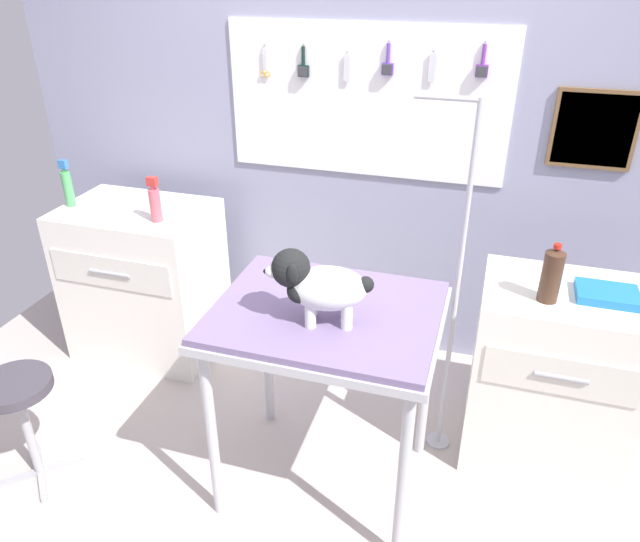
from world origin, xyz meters
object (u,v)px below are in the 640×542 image
soda_bottle (552,275)px  counter_left (145,280)px  shampoo_bottle (155,202)px  grooming_table (326,330)px  dog (317,285)px  grooming_arm (453,307)px  stool (19,401)px  cabinet_right (550,375)px

soda_bottle → counter_left: bearing=171.4°
counter_left → shampoo_bottle: shampoo_bottle is taller
shampoo_bottle → counter_left: bearing=152.2°
grooming_table → dog: dog is taller
grooming_arm → stool: grooming_arm is taller
cabinet_right → stool: size_ratio=1.63×
grooming_table → stool: bearing=-164.1°
dog → shampoo_bottle: dog is taller
counter_left → cabinet_right: bearing=-5.7°
dog → shampoo_bottle: size_ratio=1.64×
grooming_table → counter_left: bearing=151.6°
dog → cabinet_right: (0.92, 0.57, -0.62)m
grooming_table → counter_left: (-1.29, 0.70, -0.36)m
stool → soda_bottle: soda_bottle is taller
shampoo_bottle → dog: bearing=-32.2°
dog → shampoo_bottle: 1.27m
dog → counter_left: dog is taller
cabinet_right → soda_bottle: bearing=-133.6°
dog → shampoo_bottle: (-1.07, 0.68, -0.07)m
grooming_arm → cabinet_right: grooming_arm is taller
grooming_table → shampoo_bottle: bearing=151.4°
cabinet_right → shampoo_bottle: size_ratio=3.67×
counter_left → shampoo_bottle: (0.21, -0.11, 0.54)m
counter_left → shampoo_bottle: 0.60m
counter_left → cabinet_right: size_ratio=1.02×
shampoo_bottle → stool: bearing=-100.4°
grooming_arm → soda_bottle: 0.42m
grooming_table → dog: (-0.01, -0.09, 0.25)m
grooming_table → stool: 1.36m
grooming_arm → grooming_table: bearing=-140.1°
stool → soda_bottle: 2.27m
dog → stool: bearing=-167.7°
dog → soda_bottle: dog is taller
cabinet_right → stool: 2.32m
grooming_table → grooming_arm: 0.59m
counter_left → soda_bottle: size_ratio=3.55×
grooming_table → soda_bottle: size_ratio=3.62×
counter_left → soda_bottle: soda_bottle is taller
grooming_arm → stool: (-1.70, -0.73, -0.34)m
dog → soda_bottle: size_ratio=1.55×
grooming_arm → dog: (-0.46, -0.46, 0.28)m
dog → counter_left: 1.63m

